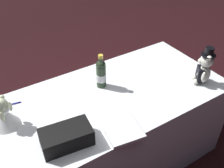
# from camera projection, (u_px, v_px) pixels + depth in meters

# --- Properties ---
(ground_plane) EXTENTS (12.00, 12.00, 0.00)m
(ground_plane) POSITION_uv_depth(u_px,v_px,m) (112.00, 158.00, 2.44)
(ground_plane) COLOR black
(reception_table) EXTENTS (1.79, 0.88, 0.76)m
(reception_table) POSITION_uv_depth(u_px,v_px,m) (112.00, 129.00, 2.21)
(reception_table) COLOR white
(reception_table) RESTS_ON ground_plane
(teddy_bear_groom) EXTENTS (0.14, 0.14, 0.31)m
(teddy_bear_groom) POSITION_uv_depth(u_px,v_px,m) (204.00, 68.00, 2.02)
(teddy_bear_groom) COLOR silver
(teddy_bear_groom) RESTS_ON reception_table
(teddy_bear_bride) EXTENTS (0.22, 0.22, 0.23)m
(teddy_bear_bride) POSITION_uv_depth(u_px,v_px,m) (2.00, 114.00, 1.68)
(teddy_bear_bride) COLOR white
(teddy_bear_bride) RESTS_ON reception_table
(champagne_bottle) EXTENTS (0.08, 0.08, 0.28)m
(champagne_bottle) POSITION_uv_depth(u_px,v_px,m) (101.00, 73.00, 2.00)
(champagne_bottle) COLOR #263823
(champagne_bottle) RESTS_ON reception_table
(signing_pen) EXTENTS (0.13, 0.03, 0.01)m
(signing_pen) POSITION_uv_depth(u_px,v_px,m) (13.00, 104.00, 1.89)
(signing_pen) COLOR navy
(signing_pen) RESTS_ON reception_table
(gift_case_black) EXTENTS (0.33, 0.21, 0.11)m
(gift_case_black) POSITION_uv_depth(u_px,v_px,m) (66.00, 137.00, 1.57)
(gift_case_black) COLOR black
(gift_case_black) RESTS_ON reception_table
(guestbook) EXTENTS (0.27, 0.33, 0.02)m
(guestbook) POSITION_uv_depth(u_px,v_px,m) (120.00, 126.00, 1.70)
(guestbook) COLOR white
(guestbook) RESTS_ON reception_table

